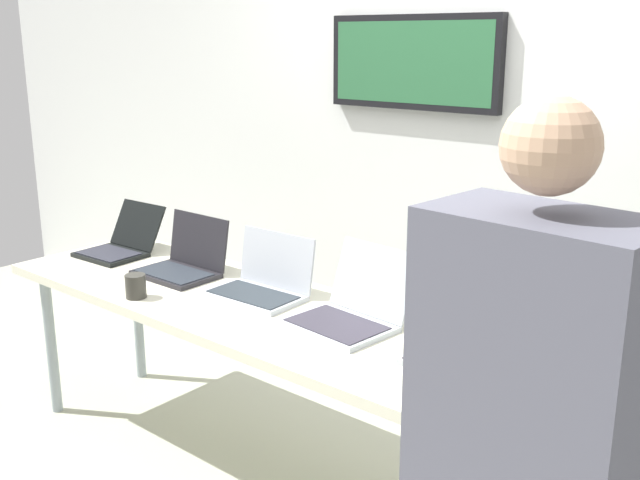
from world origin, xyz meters
The scene contains 10 objects.
back_wall centered at (-0.01, 1.13, 1.24)m, with size 8.00×0.11×2.47m.
workbench centered at (0.00, 0.00, 0.70)m, with size 3.30×0.70×0.75m.
laptop_station_0 centered at (-1.41, 0.08, 0.80)m, with size 0.32×0.36×0.23m.
laptop_station_1 centered at (-0.93, 0.08, 0.81)m, with size 0.36×0.29×0.25m.
laptop_station_2 centered at (-0.47, 0.10, 0.80)m, with size 0.39×0.29×0.24m.
laptop_station_3 centered at (0.00, 0.09, 0.81)m, with size 0.39×0.39×0.27m.
laptop_station_4 centered at (0.48, 0.08, 0.80)m, with size 0.37×0.35×0.23m.
laptop_station_5 centered at (0.95, 0.07, 0.80)m, with size 0.35×0.29×0.24m.
person centered at (1.00, -0.62, 1.01)m, with size 0.46×0.61×1.66m.
coffee_mug centered at (-0.84, -0.25, 0.80)m, with size 0.08×0.08×0.10m.
Camera 1 is at (1.54, -1.93, 1.76)m, focal length 41.68 mm.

